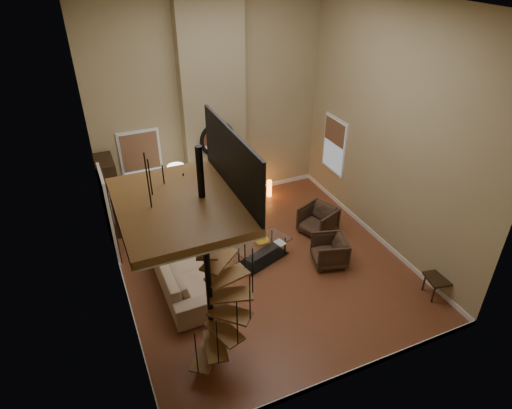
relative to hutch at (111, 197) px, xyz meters
name	(u,v)px	position (x,y,z in m)	size (l,w,h in m)	color
ground	(263,266)	(2.81, -2.79, -0.95)	(6.00, 6.50, 0.01)	brown
back_wall	(211,104)	(2.81, 0.46, 1.80)	(6.00, 0.02, 5.50)	tan
front_wall	(363,250)	(2.81, -6.04, 1.80)	(6.00, 0.02, 5.50)	tan
left_wall	(105,186)	(-0.19, -2.79, 1.80)	(0.02, 6.50, 5.50)	tan
right_wall	(390,131)	(5.81, -2.79, 1.80)	(0.02, 6.50, 5.50)	tan
ceiling	(266,1)	(2.81, -2.79, 4.54)	(6.00, 6.50, 0.01)	silver
baseboard_back	(216,196)	(2.81, 0.45, -0.89)	(6.00, 0.02, 0.12)	white
baseboard_front	(342,376)	(2.81, -6.03, -0.89)	(6.00, 0.02, 0.12)	white
baseboard_left	(129,301)	(-0.18, -2.79, -0.89)	(0.02, 6.50, 0.12)	white
baseboard_right	(372,233)	(5.80, -2.79, -0.89)	(0.02, 6.50, 0.12)	white
chimney_breast	(213,106)	(2.81, 0.27, 1.80)	(1.60, 0.38, 5.50)	#9B8B65
hearth	(224,209)	(2.81, -0.22, -0.93)	(1.50, 0.60, 0.04)	black
firebox	(220,187)	(2.81, 0.07, -0.40)	(0.95, 0.02, 0.72)	black
mantel	(220,169)	(2.81, -0.01, 0.20)	(1.70, 0.18, 0.06)	white
mirror_frame	(218,140)	(2.81, 0.05, 1.00)	(0.94, 0.94, 0.10)	black
mirror_disc	(217,139)	(2.81, 0.06, 1.00)	(0.80, 0.80, 0.01)	white
vase_left	(199,167)	(2.26, 0.03, 0.35)	(0.24, 0.24, 0.25)	black
vase_right	(240,159)	(3.41, 0.03, 0.33)	(0.20, 0.20, 0.21)	#17504C
window_back	(141,158)	(0.91, 0.43, 0.67)	(1.02, 0.06, 1.52)	white
window_right	(334,144)	(5.79, -0.79, 0.68)	(0.06, 1.02, 1.52)	white
entry_door	(110,215)	(-0.14, -0.99, 0.10)	(0.10, 1.05, 2.16)	white
loft	(185,200)	(0.77, -4.59, 2.29)	(1.70, 2.20, 1.09)	brown
spiral_stair	(209,274)	(1.03, -4.58, 0.83)	(1.47, 1.47, 4.06)	black
hutch	(111,197)	(0.00, 0.00, 0.00)	(0.42, 0.90, 2.01)	#311E10
sofa	(183,270)	(1.00, -2.69, -0.55)	(2.58, 1.01, 0.75)	tan
armchair_near	(320,219)	(4.66, -2.12, -0.60)	(0.77, 0.79, 0.72)	#3F2A1D
armchair_far	(332,251)	(4.27, -3.34, -0.60)	(0.72, 0.74, 0.67)	#3F2A1D
coffee_table	(262,250)	(2.89, -2.59, -0.67)	(1.45, 1.05, 0.48)	silver
bowl	(262,241)	(2.89, -2.54, -0.45)	(0.34, 0.34, 0.08)	#C08D21
book	(279,243)	(3.24, -2.74, -0.49)	(0.19, 0.26, 0.02)	gray
floor_lamp	(177,177)	(1.56, -0.50, 0.46)	(0.41, 0.41, 1.72)	black
accent_lamp	(269,188)	(4.24, -0.05, -0.70)	(0.14, 0.14, 0.49)	orange
side_chair	(444,275)	(5.79, -5.10, -0.42)	(0.57, 0.57, 1.01)	#311E10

